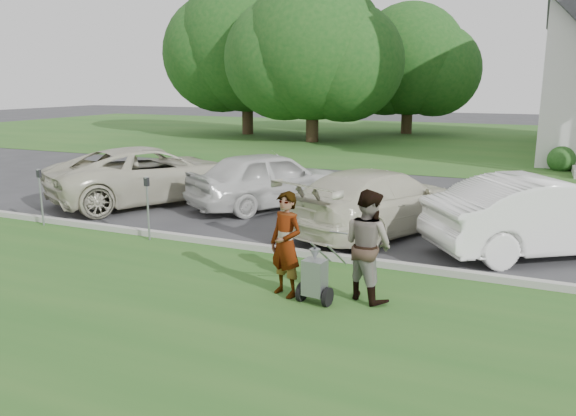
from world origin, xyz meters
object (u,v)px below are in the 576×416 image
Objects in this scene: striping_cart at (315,278)px; tree_back at (409,65)px; tree_left at (313,55)px; car_a at (151,174)px; car_d at (547,216)px; parking_meter_near at (148,201)px; person_right at (368,246)px; tree_far at (246,50)px; car_b at (270,179)px; car_c at (379,201)px; person_left at (286,245)px; parking_meter_far at (40,190)px.

tree_back is at bearing 105.41° from striping_cart.
tree_left is 1.76× the size of car_a.
car_d reaches higher than striping_cart.
tree_left is at bearing 117.39° from striping_cart.
parking_meter_near is at bearing 155.51° from car_a.
car_d is at bearing -96.40° from person_right.
tree_far is at bearing 153.44° from tree_left.
car_b is at bearing -60.44° from tree_far.
car_c reaches higher than striping_cart.
car_a is (-8.19, 5.02, -0.09)m from person_right.
person_left reaches higher than striping_cart.
person_left is at bearing 102.22° from car_d.
tree_back is (4.00, 8.00, -0.38)m from tree_left.
tree_far is 30.79m from person_left.
car_b is at bearing 1.16° from car_c.
car_c is at bearing -55.23° from tree_far.
person_right is at bearing -66.39° from tree_left.
parking_meter_far is 0.24× the size of car_a.
car_a is 10.97m from car_d.
car_a is (-2.63, 3.58, -0.10)m from parking_meter_near.
car_a is 1.13× the size of car_c.
car_b reaches higher than parking_meter_near.
person_left reaches higher than car_b.
tree_left reaches higher than parking_meter_far.
parking_meter_far is at bearing 172.11° from striping_cart.
tree_back is 5.36× the size of person_left.
parking_meter_near is 0.28× the size of car_c.
tree_back is at bearing -55.57° from car_c.
tree_back is 29.97m from parking_meter_near.
car_b is at bearing 76.97° from parking_meter_near.
person_right reaches higher than striping_cart.
striping_cart is at bearing -68.35° from tree_left.
striping_cart is 0.23× the size of car_b.
car_a is at bearing 44.31° from car_b.
tree_far is at bearing -30.30° from person_right.
car_a is at bearing 79.48° from parking_meter_far.
person_left is at bearing -23.31° from parking_meter_near.
car_c is (3.63, -1.49, -0.05)m from car_b.
tree_left is 2.11× the size of car_d.
person_right is at bearing -78.89° from tree_back.
tree_left is 25.51m from person_left.
person_right is (16.12, -26.16, -4.76)m from tree_far.
car_b is (4.29, 4.33, -0.09)m from parking_meter_far.
car_b is at bearing 139.25° from person_left.
tree_back is 27.66m from car_c.
car_a is (-7.47, 5.55, 0.40)m from striping_cart.
striping_cart is 8.39m from parking_meter_far.
person_right is 1.26× the size of parking_meter_near.
car_d reaches higher than parking_meter_far.
parking_meter_near is at bearing 55.06° from car_c.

